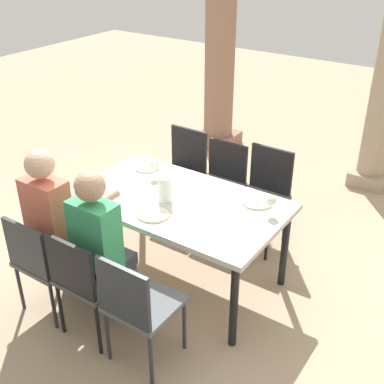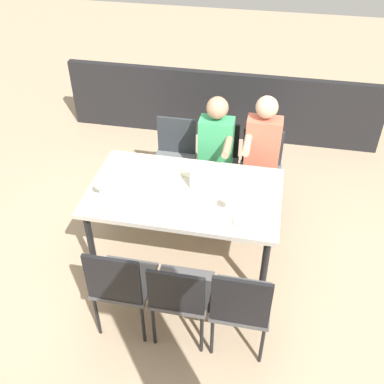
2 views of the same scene
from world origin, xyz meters
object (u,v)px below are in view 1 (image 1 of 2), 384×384
(dining_table, at_px, (179,207))
(chair_east_south, at_px, (137,303))
(stone_column_near, at_px, (221,33))
(chair_east_north, at_px, (264,191))
(wine_glass_2, at_px, (271,201))
(chair_west_north, at_px, (182,168))
(wine_glass_0, at_px, (154,165))
(chair_west_south, at_px, (42,258))
(diner_man_white, at_px, (56,223))
(plate_0, at_px, (147,168))
(chair_mid_south, at_px, (86,277))
(water_pitcher, at_px, (165,190))
(plate_2, at_px, (257,202))
(diner_woman_green, at_px, (103,244))
(plate_1, at_px, (154,214))
(chair_mid_north, at_px, (221,180))

(dining_table, distance_m, chair_east_south, 0.98)
(stone_column_near, bearing_deg, chair_east_north, -48.20)
(chair_east_north, xyz_separation_m, wine_glass_2, (0.39, -0.71, 0.35))
(chair_west_north, bearing_deg, wine_glass_0, -73.75)
(chair_west_south, distance_m, diner_man_white, 0.28)
(plate_0, bearing_deg, dining_table, -27.71)
(chair_mid_south, distance_m, stone_column_near, 3.90)
(chair_west_north, distance_m, chair_west_south, 1.83)
(diner_man_white, xyz_separation_m, water_pitcher, (0.53, 0.67, 0.14))
(chair_east_south, xyz_separation_m, water_pitcher, (-0.39, 0.84, 0.35))
(chair_west_north, xyz_separation_m, chair_west_south, (-0.00, -1.83, -0.02))
(stone_column_near, height_order, plate_2, stone_column_near)
(diner_woman_green, height_order, stone_column_near, stone_column_near)
(wine_glass_2, bearing_deg, chair_east_north, 118.88)
(chair_west_south, height_order, diner_man_white, diner_man_white)
(chair_west_south, relative_size, wine_glass_2, 5.43)
(plate_0, bearing_deg, water_pitcher, -37.36)
(chair_west_south, distance_m, chair_east_south, 0.93)
(chair_east_south, height_order, wine_glass_2, wine_glass_2)
(wine_glass_0, xyz_separation_m, wine_glass_2, (1.11, 0.01, -0.00))
(water_pitcher, bearing_deg, chair_mid_south, -95.07)
(dining_table, xyz_separation_m, wine_glass_0, (-0.41, 0.20, 0.19))
(wine_glass_0, bearing_deg, dining_table, -26.08)
(plate_0, bearing_deg, plate_1, -47.54)
(chair_west_south, distance_m, stone_column_near, 3.80)
(dining_table, distance_m, plate_1, 0.31)
(chair_mid_south, bearing_deg, chair_mid_north, 90.00)
(dining_table, xyz_separation_m, wine_glass_2, (0.70, 0.21, 0.18))
(plate_0, height_order, plate_1, same)
(plate_1, relative_size, water_pitcher, 1.21)
(chair_west_north, height_order, wine_glass_0, wine_glass_0)
(dining_table, relative_size, diner_man_white, 1.25)
(chair_east_south, bearing_deg, plate_0, 125.91)
(wine_glass_0, distance_m, water_pitcher, 0.43)
(diner_woman_green, bearing_deg, plate_2, 56.02)
(diner_man_white, height_order, stone_column_near, stone_column_near)
(diner_man_white, relative_size, wine_glass_0, 8.51)
(plate_1, bearing_deg, chair_mid_north, 96.30)
(chair_mid_north, distance_m, diner_man_white, 1.73)
(chair_east_south, bearing_deg, chair_east_north, 90.00)
(wine_glass_2, bearing_deg, chair_west_north, 151.77)
(chair_mid_south, xyz_separation_m, diner_man_white, (-0.46, 0.17, 0.20))
(stone_column_near, xyz_separation_m, plate_0, (0.70, -2.39, -0.71))
(plate_0, bearing_deg, chair_east_north, 35.04)
(diner_man_white, bearing_deg, chair_east_north, 60.85)
(water_pitcher, bearing_deg, chair_west_south, -122.50)
(stone_column_near, distance_m, wine_glass_0, 2.71)
(dining_table, relative_size, wine_glass_0, 10.64)
(diner_man_white, xyz_separation_m, wine_glass_2, (1.31, 0.95, 0.17))
(wine_glass_0, distance_m, wine_glass_2, 1.11)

